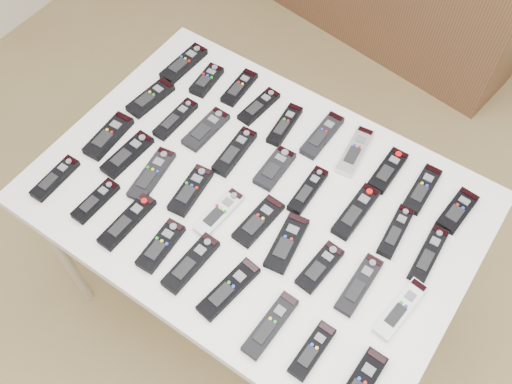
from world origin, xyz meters
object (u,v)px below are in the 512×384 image
Objects in this scene: remote_10 at (151,98)px; remote_27 at (359,285)px; remote_17 at (396,231)px; remote_25 at (287,243)px; remote_18 at (428,255)px; remote_24 at (259,221)px; remote_13 at (235,152)px; remote_0 at (184,64)px; remote_29 at (55,178)px; remote_14 at (275,168)px; remote_1 at (207,80)px; remote_22 at (191,190)px; remote_34 at (229,289)px; remote_6 at (355,151)px; table at (256,206)px; remote_11 at (176,119)px; remote_3 at (259,106)px; remote_4 at (285,125)px; remote_23 at (219,213)px; remote_19 at (109,136)px; remote_7 at (388,171)px; remote_33 at (191,263)px; remote_15 at (308,190)px; remote_35 at (270,325)px; remote_26 at (320,267)px; remote_28 at (401,309)px; remote_32 at (161,246)px; remote_31 at (127,221)px; remote_12 at (206,129)px; remote_16 at (356,212)px; remote_5 at (322,135)px; remote_2 at (239,88)px; remote_20 at (127,154)px; remote_30 at (96,201)px.

remote_10 is 0.91× the size of remote_27.
remote_17 and remote_25 have the same top height.
remote_18 is 1.08× the size of remote_24.
remote_24 is (0.20, -0.16, -0.00)m from remote_13.
remote_0 is 0.58m from remote_29.
remote_14 is (0.13, 0.02, -0.00)m from remote_13.
remote_1 is (0.11, -0.02, -0.00)m from remote_0.
remote_22 is 0.33m from remote_34.
remote_29 is at bearing -145.88° from remote_6.
remote_25 reaches higher than table.
remote_11 is 0.90× the size of remote_34.
remote_3 is 0.11m from remote_4.
remote_23 is (-0.44, -0.23, -0.00)m from remote_17.
remote_24 is 0.33m from remote_27.
remote_19 is (-0.36, -0.17, 0.00)m from remote_13.
remote_22 reaches higher than remote_11.
remote_7 reaches higher than remote_17.
remote_3 is 0.59m from remote_33.
remote_15 is at bearing 38.65° from table.
remote_6 is at bearing 2.36° from remote_4.
remote_35 is (0.25, -0.30, 0.07)m from table.
remote_26 and remote_29 have the same top height.
remote_35 is at bearing -31.23° from remote_11.
table is 0.48m from remote_1.
remote_26 is at bearing -169.35° from remote_28.
remote_6 is 0.37m from remote_13.
table is 9.17× the size of remote_1.
remote_13 reaches higher than remote_32.
remote_31 is at bearing -172.71° from remote_34.
remote_3 is 0.86× the size of remote_33.
remote_6 is 0.60m from remote_33.
remote_10 is at bearing 157.54° from remote_23.
remote_31 is at bearing -85.24° from remote_12.
remote_32 is (-0.39, -0.40, 0.00)m from remote_16.
remote_12 is (0.23, -0.00, -0.00)m from remote_10.
remote_23 is 1.11× the size of remote_26.
remote_27 is at bearing -26.83° from remote_14.
remote_5 is 0.81m from remote_29.
remote_15 is at bearing 162.55° from remote_28.
remote_23 is (-0.32, -0.22, -0.00)m from remote_16.
remote_25 is 0.24m from remote_35.
remote_2 is at bearing 122.80° from remote_23.
remote_12 is 0.96× the size of remote_20.
remote_13 is (0.35, -0.02, 0.00)m from remote_10.
remote_30 is at bearing -165.11° from remote_27.
remote_14 is 0.80× the size of remote_28.
remote_22 is 0.90× the size of remote_33.
remote_23 is (-0.33, -0.40, -0.00)m from remote_7.
remote_27 is at bearing 19.15° from remote_32.
remote_0 is 0.79m from remote_16.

